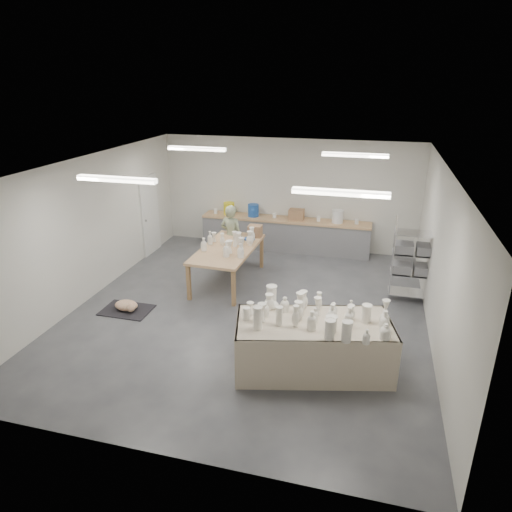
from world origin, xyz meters
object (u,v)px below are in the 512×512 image
(work_table, at_px, (232,246))
(red_stool, at_px, (235,252))
(potter, at_px, (231,237))
(drying_table, at_px, (313,344))

(work_table, height_order, red_stool, work_table)
(potter, relative_size, red_stool, 3.80)
(potter, xyz_separation_m, red_stool, (0.00, 0.27, -0.51))
(work_table, xyz_separation_m, red_stool, (-0.28, 1.11, -0.58))
(drying_table, xyz_separation_m, work_table, (-2.31, 2.97, 0.40))
(red_stool, bearing_deg, potter, -90.00)
(work_table, xyz_separation_m, potter, (-0.28, 0.84, -0.07))
(potter, distance_m, red_stool, 0.58)
(drying_table, height_order, red_stool, drying_table)
(work_table, bearing_deg, red_stool, 105.70)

